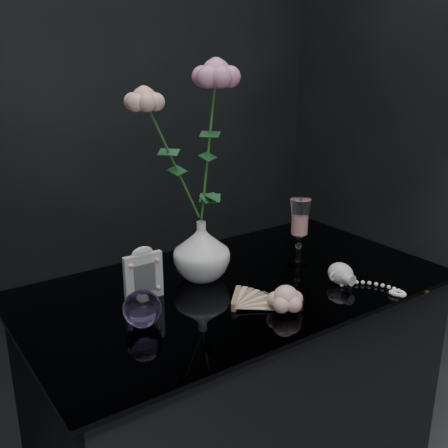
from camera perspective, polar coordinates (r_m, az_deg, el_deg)
table at (r=1.51m, az=1.26°, el=-19.69°), size 1.05×0.58×0.76m
vase at (r=1.32m, az=-2.46°, el=-2.88°), size 0.16×0.16×0.15m
wine_glass at (r=1.42m, az=8.19°, el=-0.86°), size 0.06×0.06×0.18m
picture_frame at (r=1.22m, az=-8.78°, el=-5.30°), size 0.10×0.08×0.13m
paperweight at (r=1.12m, az=-8.89°, el=-9.09°), size 0.11×0.11×0.08m
paper_fan at (r=1.18m, az=1.07°, el=-8.93°), size 0.23×0.19×0.02m
loose_rose at (r=1.18m, az=6.74°, el=-8.07°), size 0.17×0.20×0.06m
pearl_jar at (r=1.34m, az=12.58°, el=-5.19°), size 0.20×0.20×0.06m
roses at (r=1.24m, az=-3.42°, el=9.27°), size 0.28×0.12×0.44m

